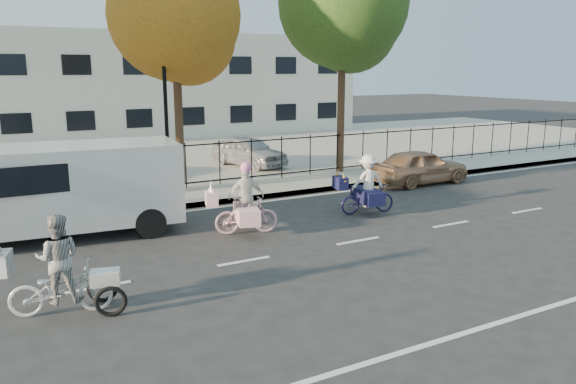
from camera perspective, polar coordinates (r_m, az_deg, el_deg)
ground at (r=12.09m, az=-4.49°, el=-7.04°), size 120.00×120.00×0.00m
road_markings at (r=12.08m, az=-4.49°, el=-7.02°), size 60.00×9.52×0.01m
curb at (r=16.61m, az=-11.76°, el=-1.58°), size 60.00×0.10×0.15m
sidewalk at (r=17.59m, az=-12.79°, el=-0.84°), size 60.00×2.20×0.15m
parking_lot at (r=26.12m, az=-18.34°, el=3.11°), size 60.00×15.60×0.15m
iron_fence at (r=18.47m, az=-13.88°, el=2.34°), size 58.00×0.06×1.50m
building at (r=35.71m, az=-21.78°, el=9.93°), size 34.00×10.00×6.00m
lamppost at (r=17.98m, az=-12.35°, el=9.25°), size 0.36×0.36×4.33m
street_sign at (r=17.62m, az=-19.43°, el=3.22°), size 0.85×0.06×1.80m
zebra_trike at (r=10.11m, az=-22.18°, el=-7.92°), size 2.01×1.14×1.72m
unicorn_bike at (r=13.86m, az=-4.37°, el=-1.60°), size 1.84×1.32×1.81m
bull_bike at (r=15.94m, az=8.01°, el=0.18°), size 1.85×1.29×1.68m
white_van at (r=14.53m, az=-22.98°, el=0.38°), size 6.46×2.64×2.23m
gold_sedan at (r=20.46m, az=13.29°, el=2.55°), size 3.69×1.54×1.25m
lot_car_c at (r=20.74m, az=-21.73°, el=2.46°), size 1.62×3.72×1.19m
lot_car_d at (r=22.80m, az=-4.00°, el=4.17°), size 2.38×3.81×1.21m
tree_mid at (r=19.37m, az=-11.07°, el=16.64°), size 4.30×4.30×7.88m
tree_east at (r=21.65m, az=5.84°, el=17.97°), size 4.78×4.78×8.76m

